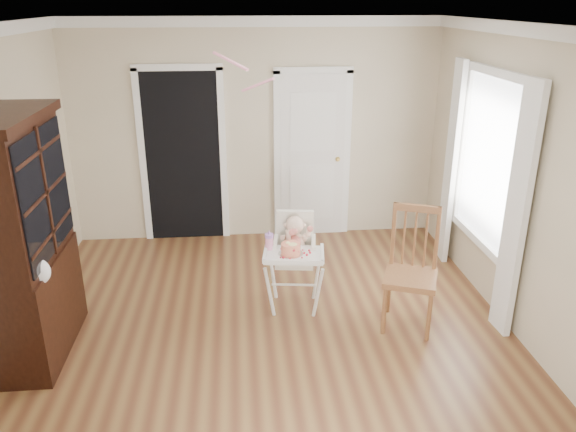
{
  "coord_description": "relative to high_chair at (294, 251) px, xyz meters",
  "views": [
    {
      "loc": [
        -0.23,
        -4.29,
        2.88
      ],
      "look_at": [
        0.21,
        0.5,
        1.01
      ],
      "focal_mm": 35.0,
      "sensor_mm": 36.0,
      "label": 1
    }
  ],
  "objects": [
    {
      "name": "crown_molding",
      "position": [
        -0.28,
        -0.59,
        2.03
      ],
      "size": [
        4.5,
        5.0,
        0.12
      ],
      "primitive_type": null,
      "color": "white",
      "rests_on": "ceiling"
    },
    {
      "name": "closet_door",
      "position": [
        0.42,
        1.88,
        0.42
      ],
      "size": [
        0.96,
        0.09,
        2.13
      ],
      "color": "white",
      "rests_on": "wall_back"
    },
    {
      "name": "baby",
      "position": [
        0.0,
        0.02,
        0.13
      ],
      "size": [
        0.28,
        0.22,
        0.42
      ],
      "rotation": [
        0.0,
        0.0,
        -0.13
      ],
      "color": "beige",
      "rests_on": "high_chair"
    },
    {
      "name": "wall_right",
      "position": [
        1.97,
        -0.59,
        0.74
      ],
      "size": [
        0.0,
        5.0,
        5.0
      ],
      "primitive_type": "plane",
      "rotation": [
        1.57,
        0.0,
        -1.57
      ],
      "color": "beige",
      "rests_on": "floor"
    },
    {
      "name": "wall_back",
      "position": [
        -0.28,
        1.91,
        0.74
      ],
      "size": [
        4.5,
        0.0,
        4.5
      ],
      "primitive_type": "plane",
      "rotation": [
        1.57,
        0.0,
        0.0
      ],
      "color": "beige",
      "rests_on": "floor"
    },
    {
      "name": "window_right",
      "position": [
        1.9,
        0.21,
        0.68
      ],
      "size": [
        0.13,
        1.84,
        2.3
      ],
      "color": "white",
      "rests_on": "wall_right"
    },
    {
      "name": "cake",
      "position": [
        -0.06,
        -0.22,
        0.13
      ],
      "size": [
        0.23,
        0.23,
        0.11
      ],
      "color": "silver",
      "rests_on": "high_chair"
    },
    {
      "name": "ceiling",
      "position": [
        -0.28,
        -0.59,
        2.09
      ],
      "size": [
        5.0,
        5.0,
        0.0
      ],
      "primitive_type": "plane",
      "rotation": [
        3.14,
        0.0,
        0.0
      ],
      "color": "white",
      "rests_on": "wall_back"
    },
    {
      "name": "streamer",
      "position": [
        -0.55,
        0.68,
        1.72
      ],
      "size": [
        0.34,
        0.39,
        0.15
      ],
      "primitive_type": null,
      "rotation": [
        0.26,
        0.0,
        0.72
      ],
      "color": "pink",
      "rests_on": "ceiling"
    },
    {
      "name": "doorway",
      "position": [
        -1.18,
        1.89,
        0.5
      ],
      "size": [
        1.06,
        0.05,
        2.22
      ],
      "color": "black",
      "rests_on": "wall_back"
    },
    {
      "name": "floor",
      "position": [
        -0.28,
        -0.59,
        -0.61
      ],
      "size": [
        5.0,
        5.0,
        0.0
      ],
      "primitive_type": "plane",
      "color": "brown",
      "rests_on": "ground"
    },
    {
      "name": "high_chair",
      "position": [
        0.0,
        0.0,
        0.0
      ],
      "size": [
        0.64,
        0.76,
        0.99
      ],
      "rotation": [
        0.0,
        0.0,
        -0.13
      ],
      "color": "white",
      "rests_on": "floor"
    },
    {
      "name": "china_cabinet",
      "position": [
        -2.27,
        -0.52,
        0.43
      ],
      "size": [
        0.55,
        1.23,
        2.08
      ],
      "color": "black",
      "rests_on": "floor"
    },
    {
      "name": "dining_chair",
      "position": [
        1.03,
        -0.41,
        -0.08
      ],
      "size": [
        0.6,
        0.6,
        1.14
      ],
      "rotation": [
        0.0,
        0.0,
        -0.37
      ],
      "color": "brown",
      "rests_on": "floor"
    },
    {
      "name": "sippy_cup",
      "position": [
        -0.25,
        -0.1,
        0.16
      ],
      "size": [
        0.08,
        0.08,
        0.2
      ],
      "rotation": [
        0.0,
        0.0,
        -0.13
      ],
      "color": "pink",
      "rests_on": "high_chair"
    }
  ]
}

